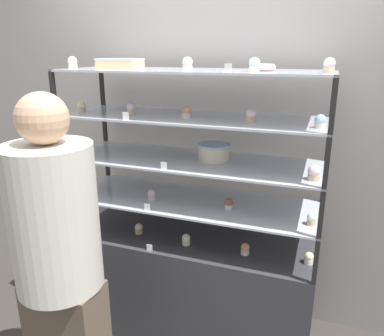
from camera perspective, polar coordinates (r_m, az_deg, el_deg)
ground_plane at (r=2.87m, az=0.00°, el=-23.05°), size 20.00×20.00×0.00m
back_wall at (r=2.63m, az=3.06°, el=5.09°), size 8.00×0.05×2.60m
display_base at (r=2.65m, az=0.00°, el=-17.30°), size 1.56×0.53×0.70m
display_riser_lower at (r=2.36m, az=0.00°, el=-5.22°), size 1.56×0.53×0.27m
display_riser_middle at (r=2.28m, az=0.00°, el=0.95°), size 1.56×0.53×0.27m
display_riser_upper at (r=2.22m, az=0.00°, el=7.54°), size 1.56×0.53×0.27m
display_riser_top at (r=2.19m, az=0.00°, el=14.41°), size 1.56×0.53×0.27m
layer_cake_centerpiece at (r=2.26m, az=3.37°, el=2.46°), size 0.20×0.20×0.10m
sheet_cake_frosted at (r=2.36m, az=-10.93°, el=15.37°), size 0.25×0.16×0.06m
cupcake_0 at (r=2.69m, az=-15.49°, el=-8.09°), size 0.05×0.05×0.07m
cupcake_1 at (r=2.54m, az=-8.12°, el=-9.12°), size 0.05×0.05×0.07m
cupcake_2 at (r=2.38m, az=-0.91°, el=-10.83°), size 0.05×0.05×0.07m
cupcake_3 at (r=2.30m, az=8.10°, el=-12.11°), size 0.05×0.05×0.07m
cupcake_4 at (r=2.29m, az=17.38°, el=-12.96°), size 0.05×0.05×0.07m
price_tag_0 at (r=2.33m, az=-6.50°, el=-12.01°), size 0.04×0.00×0.04m
cupcake_5 at (r=2.56m, az=-16.17°, el=-3.01°), size 0.05×0.05×0.07m
cupcake_6 at (r=2.37m, az=-6.16°, el=-4.06°), size 0.05×0.05×0.07m
cupcake_7 at (r=2.23m, az=5.62°, el=-5.41°), size 0.05×0.05×0.07m
cupcake_8 at (r=2.13m, az=17.77°, el=-7.44°), size 0.05×0.05×0.07m
price_tag_1 at (r=2.21m, az=-6.86°, el=-5.99°), size 0.04×0.00×0.04m
cupcake_9 at (r=2.48m, az=-16.83°, el=2.78°), size 0.06×0.06×0.08m
cupcake_10 at (r=2.00m, az=18.10°, el=-0.73°), size 0.06×0.06×0.08m
price_tag_2 at (r=2.08m, az=-4.31°, el=0.29°), size 0.04×0.00×0.04m
cupcake_11 at (r=2.47m, az=-16.51°, el=8.95°), size 0.05×0.05×0.07m
cupcake_12 at (r=2.32m, az=-9.24°, el=8.91°), size 0.05×0.05×0.07m
cupcake_13 at (r=2.16m, az=-0.85°, el=8.54°), size 0.05×0.05×0.07m
cupcake_14 at (r=2.05m, az=8.98°, el=7.86°), size 0.05×0.05×0.07m
cupcake_15 at (r=1.97m, az=18.93°, el=6.72°), size 0.05×0.05×0.07m
price_tag_3 at (r=2.12m, az=-10.08°, el=7.78°), size 0.04×0.00×0.04m
cupcake_16 at (r=2.42m, az=-17.74°, el=15.03°), size 0.06×0.06×0.07m
cupcake_17 at (r=2.13m, az=-0.69°, el=15.61°), size 0.06×0.06×0.07m
cupcake_18 at (r=2.00m, az=9.49°, el=15.26°), size 0.06×0.06×0.07m
cupcake_19 at (r=1.98m, az=20.20°, el=14.45°), size 0.06×0.06×0.07m
price_tag_4 at (r=1.87m, az=5.51°, el=14.92°), size 0.04×0.00×0.04m
donut_glazed at (r=2.11m, az=10.86°, el=14.84°), size 0.13×0.13×0.04m
customer_figure at (r=1.92m, az=-19.55°, el=-13.36°), size 0.40×0.40×1.70m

